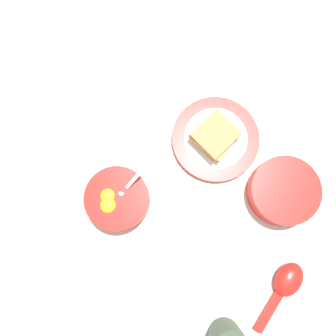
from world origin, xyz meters
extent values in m
plane|color=beige|center=(0.00, 0.00, 0.00)|extent=(3.00, 3.00, 0.00)
cylinder|color=red|center=(-0.25, -0.02, 0.02)|extent=(0.13, 0.13, 0.05)
cylinder|color=white|center=(-0.25, -0.02, 0.03)|extent=(0.11, 0.11, 0.02)
ellipsoid|color=yellow|center=(-0.26, -0.04, 0.05)|extent=(0.03, 0.03, 0.02)
ellipsoid|color=yellow|center=(-0.27, -0.03, 0.05)|extent=(0.03, 0.03, 0.02)
cylinder|color=black|center=(-0.27, -0.02, 0.04)|extent=(0.02, 0.02, 0.00)
ellipsoid|color=silver|center=(-0.25, -0.01, 0.05)|extent=(0.03, 0.02, 0.01)
cube|color=silver|center=(-0.23, 0.03, 0.06)|extent=(0.02, 0.05, 0.03)
cylinder|color=red|center=(-0.12, 0.19, 0.01)|extent=(0.19, 0.19, 0.02)
cylinder|color=white|center=(-0.12, 0.19, 0.02)|extent=(0.14, 0.14, 0.00)
cube|color=tan|center=(-0.13, 0.19, 0.02)|extent=(0.10, 0.10, 0.01)
cube|color=tan|center=(-0.13, 0.19, 0.03)|extent=(0.09, 0.10, 0.01)
cube|color=tan|center=(-0.13, 0.19, 0.05)|extent=(0.10, 0.10, 0.01)
ellipsoid|color=red|center=(0.13, -0.01, 0.02)|extent=(0.06, 0.08, 0.03)
cube|color=red|center=(0.12, -0.09, 0.01)|extent=(0.03, 0.09, 0.01)
cylinder|color=red|center=(0.05, 0.15, 0.02)|extent=(0.14, 0.14, 0.05)
cylinder|color=white|center=(0.05, 0.15, 0.04)|extent=(0.12, 0.12, 0.01)
camera|label=1|loc=(-0.13, -0.03, 0.71)|focal=35.00mm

